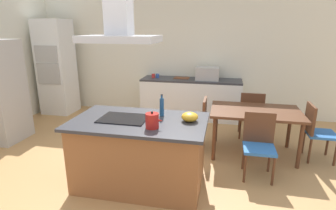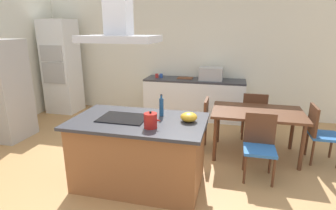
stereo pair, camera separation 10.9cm
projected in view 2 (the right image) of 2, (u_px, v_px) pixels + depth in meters
ground at (167, 139)px, 5.05m from camera, size 16.00×16.00×0.00m
wall_back at (185, 57)px, 6.30m from camera, size 7.20×0.10×2.70m
kitchen_island at (139, 152)px, 3.52m from camera, size 1.70×1.01×0.90m
cooktop at (123, 118)px, 3.44m from camera, size 0.60×0.44×0.01m
tea_kettle at (151, 121)px, 3.10m from camera, size 0.21×0.16×0.20m
olive_oil_bottle at (161, 107)px, 3.52m from camera, size 0.06×0.06×0.29m
mixing_bowl at (189, 117)px, 3.32m from camera, size 0.21×0.21×0.11m
back_counter at (194, 99)px, 6.14m from camera, size 2.23×0.62×0.90m
countertop_microwave at (211, 74)px, 5.89m from camera, size 0.50×0.38×0.28m
coffee_mug_red at (157, 76)px, 6.19m from camera, size 0.08×0.08×0.09m
coffee_mug_blue at (161, 76)px, 6.20m from camera, size 0.08×0.08×0.09m
cutting_board at (185, 78)px, 6.11m from camera, size 0.34×0.24×0.02m
wall_oven_stack at (62, 67)px, 6.47m from camera, size 0.70×0.66×2.20m
refrigerator at (1, 90)px, 4.92m from camera, size 0.80×0.73×1.82m
dining_table at (257, 116)px, 4.27m from camera, size 1.40×0.90×0.75m
chair_facing_island at (260, 142)px, 3.69m from camera, size 0.42×0.42×0.89m
chair_at_right_end at (319, 130)px, 4.10m from camera, size 0.42×0.42×0.89m
chair_at_left_end at (199, 121)px, 4.52m from camera, size 0.42×0.42×0.89m
chair_facing_back_wall at (254, 113)px, 4.93m from camera, size 0.42×0.42×0.89m
range_hood at (119, 20)px, 3.11m from camera, size 0.90×0.55×0.78m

